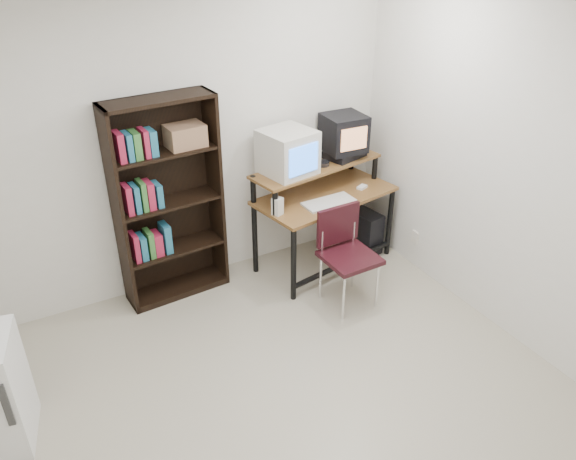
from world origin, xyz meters
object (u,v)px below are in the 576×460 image
pc_tower (361,229)px  school_chair (345,247)px  crt_tv (344,133)px  computer_desk (323,197)px  bookshelf (167,199)px  crt_monitor (288,153)px

pc_tower → school_chair: 0.95m
crt_tv → computer_desk: bearing=-150.8°
pc_tower → bookshelf: 2.01m
crt_tv → pc_tower: crt_tv is taller
pc_tower → bookshelf: bearing=164.5°
computer_desk → crt_monitor: bearing=156.2°
pc_tower → crt_monitor: bearing=166.9°
crt_tv → pc_tower: 1.03m
crt_monitor → bookshelf: size_ratio=0.28×
crt_tv → school_chair: crt_tv is taller
computer_desk → crt_monitor: 0.58m
pc_tower → bookshelf: bookshelf is taller
crt_monitor → school_chair: (0.17, -0.69, -0.64)m
pc_tower → school_chair: size_ratio=0.53×
school_chair → crt_tv: bearing=57.8°
crt_tv → pc_tower: size_ratio=0.83×
crt_monitor → pc_tower: 1.25m
crt_monitor → crt_tv: crt_tv is taller
pc_tower → school_chair: (-0.63, -0.64, 0.32)m
crt_monitor → computer_desk: bearing=-25.0°
computer_desk → school_chair: (-0.16, -0.61, -0.17)m
bookshelf → crt_tv: bearing=-6.9°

